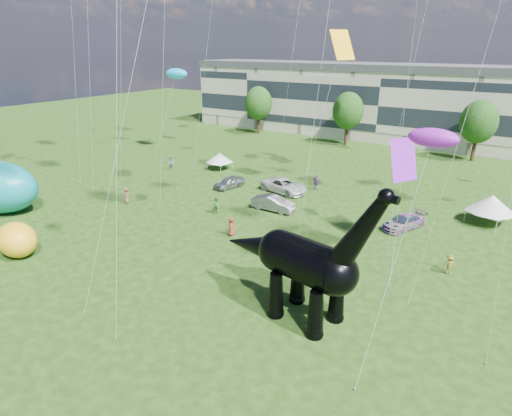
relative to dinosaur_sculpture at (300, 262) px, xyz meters
The scene contains 14 objects.
ground 7.40m from the dinosaur_sculpture, 135.86° to the right, with size 220.00×220.00×0.00m, color #16330C.
terrace_row 58.97m from the dinosaur_sculpture, 102.31° to the left, with size 78.00×11.00×12.00m, color beige.
tree_far_left 59.67m from the dinosaur_sculpture, 125.43° to the left, with size 5.20×5.20×9.44m.
tree_mid_left 51.38m from the dinosaur_sculpture, 108.83° to the left, with size 5.20×5.20×9.44m.
tree_mid_right 48.76m from the dinosaur_sculpture, 85.95° to the left, with size 5.20×5.20×9.44m.
dinosaur_sculpture is the anchor object (origin of this frame).
car_silver 26.77m from the dinosaur_sculpture, 136.20° to the left, with size 1.65×4.09×1.39m, color #A1A1A6.
car_grey 18.70m from the dinosaur_sculpture, 126.13° to the left, with size 1.62×4.65×1.53m, color slate.
car_white 24.43m from the dinosaur_sculpture, 121.94° to the left, with size 2.67×5.80×1.61m, color silver.
car_dark 17.94m from the dinosaur_sculpture, 83.99° to the left, with size 1.93×4.75×1.38m, color #595960.
gazebo_near 24.81m from the dinosaur_sculpture, 70.16° to the left, with size 5.46×5.46×2.91m.
gazebo_left 35.09m from the dinosaur_sculpture, 136.07° to the left, with size 3.65×3.65×2.39m.
inflatable_yellow 23.76m from the dinosaur_sculpture, 166.87° to the right, with size 3.76×2.89×2.89m, color yellow.
visitors 14.13m from the dinosaur_sculpture, 122.04° to the left, with size 51.92×44.46×1.89m.
Camera 1 is at (15.06, -16.61, 16.31)m, focal length 30.00 mm.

